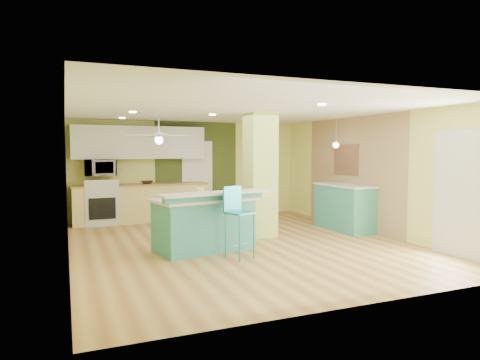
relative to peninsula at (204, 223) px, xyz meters
name	(u,v)px	position (x,y,z in m)	size (l,w,h in m)	color
floor	(240,244)	(0.77, 0.24, -0.50)	(6.00, 7.00, 0.01)	#9B6836
ceiling	(240,110)	(0.77, 0.24, 2.01)	(6.00, 7.00, 0.01)	white
wall_back	(189,170)	(0.77, 3.75, 0.76)	(6.00, 0.01, 2.50)	#EAEB7E
wall_front	(360,196)	(0.77, -3.26, 0.76)	(6.00, 0.01, 2.50)	#EAEB7E
wall_left	(67,182)	(-2.23, 0.24, 0.76)	(0.01, 7.00, 2.50)	#EAEB7E
wall_right	(370,174)	(3.78, 0.24, 0.76)	(0.01, 7.00, 2.50)	#EAEB7E
wood_panel	(352,173)	(3.76, 0.84, 0.76)	(0.02, 3.40, 2.50)	#977856
olive_accent	(197,170)	(0.97, 3.73, 0.76)	(2.20, 0.02, 2.50)	#3D4B1E
interior_door	(197,179)	(0.97, 3.70, 0.51)	(0.82, 0.05, 2.00)	white
french_door	(461,194)	(3.74, -2.06, 0.56)	(0.04, 1.08, 2.10)	white
column	(260,175)	(1.42, 0.74, 0.76)	(0.55, 0.55, 2.50)	#B8D060
kitchen_run	(142,203)	(-0.53, 3.44, -0.02)	(3.25, 0.63, 0.94)	#E6CF78
stove	(101,205)	(-1.48, 3.43, -0.03)	(0.76, 0.66, 1.08)	silver
upper_cabinets	(140,143)	(-0.53, 3.56, 1.46)	(3.20, 0.34, 0.80)	silver
microwave	(100,168)	(-1.48, 3.44, 0.86)	(0.70, 0.48, 0.39)	white
ceiling_fan	(159,136)	(-0.33, 2.24, 1.59)	(1.41, 1.41, 0.61)	silver
pendant_lamp	(336,145)	(3.42, 0.99, 1.39)	(0.14, 0.14, 0.69)	silver
wall_decor	(346,159)	(3.74, 1.04, 1.06)	(0.03, 0.90, 0.70)	brown
peninsula	(204,223)	(0.00, 0.00, 0.00)	(2.04, 1.40, 1.06)	teal
bar_stool	(236,210)	(0.33, -0.70, 0.29)	(0.51, 0.51, 1.18)	teal
side_counter	(344,207)	(3.47, 0.71, 0.02)	(0.67, 1.57, 1.01)	teal
fruit_bowl	(147,182)	(-0.40, 3.39, 0.49)	(0.30, 0.30, 0.07)	#332015
canister	(200,193)	(-0.06, 0.07, 0.52)	(0.15, 0.15, 0.17)	yellow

